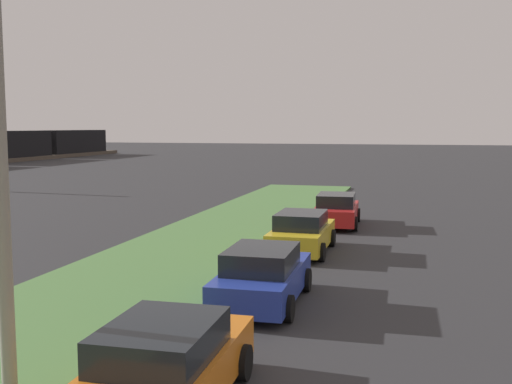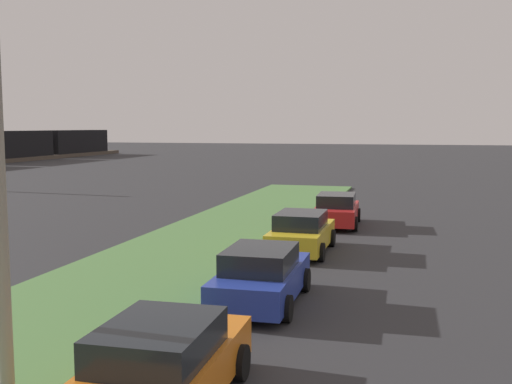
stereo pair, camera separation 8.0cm
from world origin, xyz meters
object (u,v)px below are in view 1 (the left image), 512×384
(parked_car_yellow, at_px, (302,233))
(parked_car_red, at_px, (336,210))
(streetlight, at_px, (13,133))
(parked_car_blue, at_px, (263,276))
(parked_car_orange, at_px, (165,366))

(parked_car_yellow, bearing_deg, parked_car_red, -4.39)
(parked_car_yellow, distance_m, streetlight, 13.83)
(parked_car_blue, xyz_separation_m, parked_car_yellow, (6.47, 0.20, 0.00))
(parked_car_orange, bearing_deg, streetlight, 106.25)
(parked_car_yellow, relative_size, streetlight, 0.57)
(parked_car_blue, bearing_deg, parked_car_orange, 178.17)
(parked_car_red, bearing_deg, streetlight, 169.89)
(parked_car_orange, relative_size, streetlight, 0.58)
(parked_car_blue, xyz_separation_m, streetlight, (-6.72, 2.15, 3.67))
(parked_car_blue, height_order, parked_car_red, same)
(parked_car_yellow, height_order, parked_car_red, same)
(parked_car_orange, distance_m, parked_car_red, 18.70)
(streetlight, bearing_deg, parked_car_orange, -72.33)
(parked_car_blue, xyz_separation_m, parked_car_red, (12.65, -0.23, 0.00))
(parked_car_yellow, height_order, streetlight, streetlight)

